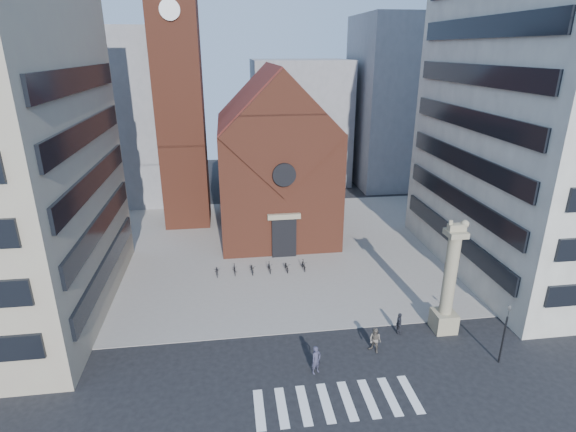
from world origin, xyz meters
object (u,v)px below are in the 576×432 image
object	(u,v)px
scooter_0	(217,271)
lion_column	(448,288)
pedestrian_2	(399,323)
pedestrian_0	(316,360)
pedestrian_1	(375,340)
traffic_light	(504,333)

from	to	relation	value
scooter_0	lion_column	bearing A→B (deg)	-35.26
lion_column	pedestrian_2	distance (m)	4.31
pedestrian_0	pedestrian_2	size ratio (longest dim) A/B	1.16
lion_column	pedestrian_1	size ratio (longest dim) A/B	4.71
scooter_0	pedestrian_1	bearing A→B (deg)	-51.68
pedestrian_0	scooter_0	distance (m)	15.51
pedestrian_0	pedestrian_1	size ratio (longest dim) A/B	1.06
lion_column	scooter_0	world-z (taller)	lion_column
traffic_light	pedestrian_2	bearing A→B (deg)	143.51
traffic_light	pedestrian_1	bearing A→B (deg)	164.29
lion_column	scooter_0	bearing A→B (deg)	146.93
traffic_light	pedestrian_0	bearing A→B (deg)	176.85
lion_column	traffic_light	size ratio (longest dim) A/B	2.02
traffic_light	pedestrian_1	size ratio (longest dim) A/B	2.34
pedestrian_0	scooter_0	size ratio (longest dim) A/B	1.23
scooter_0	pedestrian_2	bearing A→B (deg)	-41.55
pedestrian_1	scooter_0	size ratio (longest dim) A/B	1.17
pedestrian_1	traffic_light	bearing A→B (deg)	32.88
pedestrian_1	scooter_0	distance (m)	16.57
pedestrian_2	lion_column	bearing A→B (deg)	-74.89
pedestrian_1	pedestrian_2	world-z (taller)	pedestrian_1
pedestrian_1	pedestrian_2	bearing A→B (deg)	85.58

